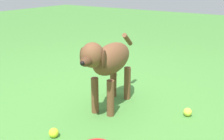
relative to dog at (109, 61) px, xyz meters
The scene contains 5 objects.
ground 0.41m from the dog, 40.90° to the right, with size 14.00×14.00×0.00m, color #478438.
dog is the anchor object (origin of this frame).
tennis_ball_0 0.88m from the dog, 148.51° to the right, with size 0.07×0.07×0.07m, color yellow.
tennis_ball_1 0.72m from the dog, 110.63° to the left, with size 0.07×0.07×0.07m, color #CFD840.
tennis_ball_2 0.68m from the dog, ahead, with size 0.07×0.07×0.07m, color #D3E32C.
Camera 1 is at (1.59, 1.25, 1.00)m, focal length 43.89 mm.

